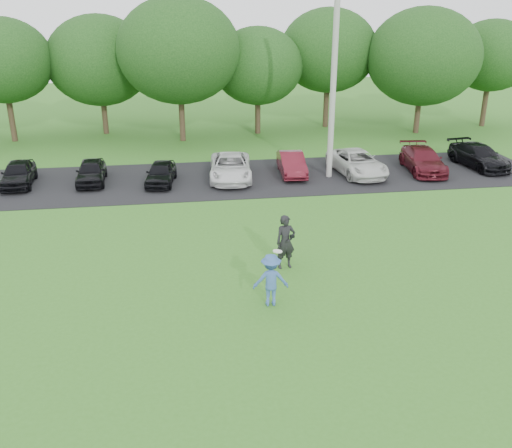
# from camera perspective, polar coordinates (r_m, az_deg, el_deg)

# --- Properties ---
(ground) EXTENTS (100.00, 100.00, 0.00)m
(ground) POSITION_cam_1_polar(r_m,az_deg,el_deg) (16.70, 1.78, -8.56)
(ground) COLOR #357020
(ground) RESTS_ON ground
(parking_lot) EXTENTS (32.00, 6.50, 0.03)m
(parking_lot) POSITION_cam_1_polar(r_m,az_deg,el_deg) (28.58, -2.79, 4.57)
(parking_lot) COLOR black
(parking_lot) RESTS_ON ground
(utility_pole) EXTENTS (0.28, 0.28, 10.37)m
(utility_pole) POSITION_cam_1_polar(r_m,az_deg,el_deg) (28.03, 7.80, 14.88)
(utility_pole) COLOR #9F9F9A
(utility_pole) RESTS_ON ground
(frisbee_player) EXTENTS (1.07, 0.67, 1.81)m
(frisbee_player) POSITION_cam_1_polar(r_m,az_deg,el_deg) (16.60, 1.49, -5.60)
(frisbee_player) COLOR #385CA0
(frisbee_player) RESTS_ON ground
(camera_bystander) EXTENTS (0.73, 0.55, 1.84)m
(camera_bystander) POSITION_cam_1_polar(r_m,az_deg,el_deg) (18.82, 2.97, -1.81)
(camera_bystander) COLOR black
(camera_bystander) RESTS_ON ground
(parked_cars) EXTENTS (28.69, 4.69, 1.23)m
(parked_cars) POSITION_cam_1_polar(r_m,az_deg,el_deg) (28.54, 0.15, 5.84)
(parked_cars) COLOR black
(parked_cars) RESTS_ON parking_lot
(tree_row) EXTENTS (42.39, 9.85, 8.64)m
(tree_row) POSITION_cam_1_polar(r_m,az_deg,el_deg) (37.35, -2.11, 16.29)
(tree_row) COLOR #38281C
(tree_row) RESTS_ON ground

